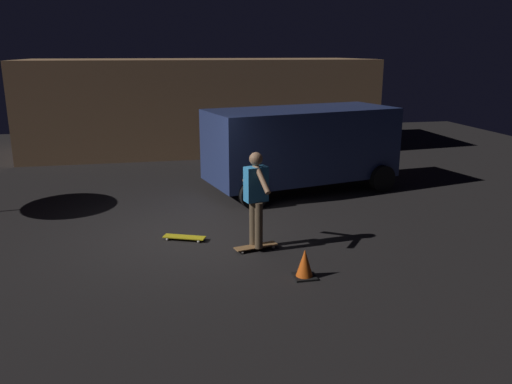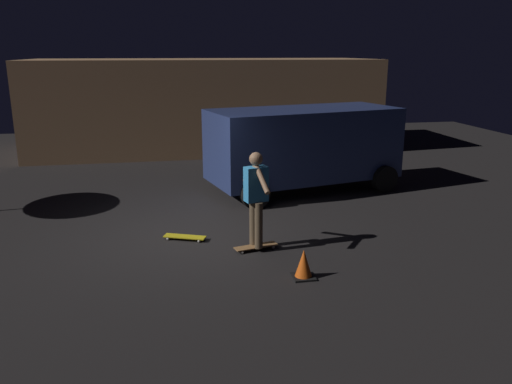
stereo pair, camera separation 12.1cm
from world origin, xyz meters
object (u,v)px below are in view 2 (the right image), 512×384
object	(u,v)px
skateboard_spare	(185,237)
skater	(256,193)
skateboard_ridden	(256,247)
parked_van	(304,144)
traffic_cone	(304,265)

from	to	relation	value
skateboard_spare	skater	xyz separation A→B (m)	(1.20, -0.73, 0.98)
skateboard_ridden	skateboard_spare	world-z (taller)	same
skater	skateboard_ridden	bearing A→B (deg)	0.00
parked_van	skateboard_spare	xyz separation A→B (m)	(-3.13, -3.04, -1.11)
skateboard_ridden	parked_van	bearing A→B (deg)	62.93
skateboard_ridden	skateboard_spare	xyz separation A→B (m)	(-1.20, 0.73, 0.00)
parked_van	skateboard_spare	distance (m)	4.50
skateboard_ridden	skateboard_spare	size ratio (longest dim) A/B	1.01
skateboard_ridden	skater	distance (m)	0.98
parked_van	skateboard_ridden	xyz separation A→B (m)	(-1.93, -3.77, -1.11)
skateboard_ridden	skateboard_spare	distance (m)	1.41
skater	traffic_cone	xyz separation A→B (m)	(0.50, -1.29, -0.83)
parked_van	skateboard_spare	size ratio (longest dim) A/B	6.16
skateboard_ridden	skater	world-z (taller)	skater
skateboard_spare	traffic_cone	world-z (taller)	traffic_cone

